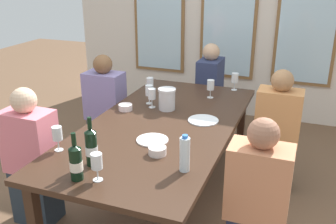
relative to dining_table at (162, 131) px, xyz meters
name	(u,v)px	position (x,y,z in m)	size (l,w,h in m)	color
ground_plane	(163,202)	(0.00, 0.00, -0.68)	(12.00, 12.00, 0.00)	brown
back_wall_with_windows	(230,4)	(0.00, 2.33, 0.77)	(4.31, 0.10, 2.90)	beige
dining_table	(162,131)	(0.00, 0.00, 0.00)	(1.11, 2.27, 0.74)	#3A2519
white_plate_0	(152,140)	(0.05, -0.32, 0.07)	(0.23, 0.23, 0.01)	white
white_plate_1	(203,120)	(0.29, 0.17, 0.07)	(0.25, 0.25, 0.01)	white
metal_pitcher	(167,99)	(-0.08, 0.31, 0.16)	(0.16, 0.16, 0.19)	silver
wine_bottle_0	(91,147)	(-0.16, -0.78, 0.19)	(0.08, 0.08, 0.32)	black
wine_bottle_1	(76,162)	(-0.16, -0.97, 0.18)	(0.08, 0.08, 0.30)	black
tasting_bowl_0	(157,151)	(0.17, -0.51, 0.09)	(0.12, 0.12, 0.05)	white
tasting_bowl_1	(125,107)	(-0.41, 0.17, 0.09)	(0.12, 0.12, 0.05)	white
water_bottle	(185,154)	(0.40, -0.65, 0.18)	(0.06, 0.06, 0.24)	white
wine_glass_0	(235,78)	(0.36, 1.06, 0.19)	(0.07, 0.07, 0.17)	white
wine_glass_1	(149,91)	(-0.28, 0.39, 0.18)	(0.07, 0.07, 0.17)	white
wine_glass_2	(152,95)	(-0.22, 0.31, 0.18)	(0.07, 0.07, 0.17)	white
wine_glass_3	(211,85)	(0.19, 0.75, 0.19)	(0.07, 0.07, 0.17)	white
wine_glass_4	(57,134)	(-0.49, -0.69, 0.19)	(0.07, 0.07, 0.17)	white
wine_glass_5	(97,163)	(-0.04, -0.93, 0.18)	(0.07, 0.07, 0.17)	white
wine_glass_6	(150,83)	(-0.37, 0.62, 0.18)	(0.07, 0.07, 0.17)	white
seated_person_0	(32,161)	(-0.85, -0.57, -0.15)	(0.38, 0.24, 1.11)	#28333D
seated_person_1	(256,205)	(0.85, -0.54, -0.15)	(0.38, 0.24, 1.11)	#242A42
seated_person_2	(106,111)	(-0.85, 0.57, -0.15)	(0.38, 0.24, 1.11)	#232E37
seated_person_3	(277,134)	(0.85, 0.61, -0.15)	(0.38, 0.24, 1.11)	#38352D
seated_person_4	(209,94)	(0.00, 1.48, -0.15)	(0.24, 0.38, 1.11)	#222141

